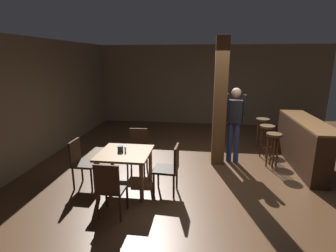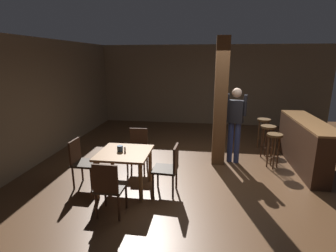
% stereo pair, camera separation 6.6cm
% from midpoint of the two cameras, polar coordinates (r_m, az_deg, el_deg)
% --- Properties ---
extents(ground_plane, '(10.80, 10.80, 0.00)m').
position_cam_midpoint_polar(ground_plane, '(5.57, 9.47, -10.59)').
color(ground_plane, '#4C301C').
extents(wall_back, '(8.00, 0.10, 2.80)m').
position_cam_midpoint_polar(wall_back, '(9.59, 9.00, 8.76)').
color(wall_back, '#756047').
rests_on(wall_back, ground_plane).
extents(wall_left, '(0.10, 9.00, 2.80)m').
position_cam_midpoint_polar(wall_left, '(6.36, -28.91, 4.16)').
color(wall_left, '#756047').
rests_on(wall_left, ground_plane).
extents(pillar, '(0.28, 0.28, 2.80)m').
position_cam_midpoint_polar(pillar, '(5.86, 10.93, 4.98)').
color(pillar, brown).
rests_on(pillar, ground_plane).
extents(dining_table, '(0.91, 0.91, 0.73)m').
position_cam_midpoint_polar(dining_table, '(4.79, -9.73, -7.01)').
color(dining_table, brown).
rests_on(dining_table, ground_plane).
extents(chair_east, '(0.44, 0.44, 0.89)m').
position_cam_midpoint_polar(chair_east, '(4.64, -0.00, -8.85)').
color(chair_east, '#2D2319').
rests_on(chair_east, ground_plane).
extents(chair_north, '(0.44, 0.44, 0.89)m').
position_cam_midpoint_polar(chair_north, '(5.62, -6.95, -4.70)').
color(chair_north, '#2D2319').
rests_on(chair_north, ground_plane).
extents(chair_west, '(0.42, 0.42, 0.89)m').
position_cam_midpoint_polar(chair_west, '(5.17, -18.67, -7.16)').
color(chair_west, '#2D2319').
rests_on(chair_west, ground_plane).
extents(chair_south, '(0.43, 0.43, 0.89)m').
position_cam_midpoint_polar(chair_south, '(4.08, -12.97, -12.74)').
color(chair_south, '#2D2319').
rests_on(chair_south, ground_plane).
extents(napkin_cup, '(0.10, 0.10, 0.11)m').
position_cam_midpoint_polar(napkin_cup, '(4.77, -10.71, -4.88)').
color(napkin_cup, '#33475B').
rests_on(napkin_cup, dining_table).
extents(salt_shaker, '(0.03, 0.03, 0.10)m').
position_cam_midpoint_polar(salt_shaker, '(4.72, -9.66, -5.07)').
color(salt_shaker, silver).
rests_on(salt_shaker, dining_table).
extents(standing_person, '(0.47, 0.30, 1.72)m').
position_cam_midpoint_polar(standing_person, '(6.06, 13.99, 1.30)').
color(standing_person, black).
rests_on(standing_person, ground_plane).
extents(bar_counter, '(0.56, 2.36, 1.05)m').
position_cam_midpoint_polar(bar_counter, '(6.49, 26.72, -3.28)').
color(bar_counter, brown).
rests_on(bar_counter, ground_plane).
extents(bar_stool_near, '(0.33, 0.33, 0.77)m').
position_cam_midpoint_polar(bar_stool_near, '(6.14, 21.67, -3.35)').
color(bar_stool_near, '#4C3319').
rests_on(bar_stool_near, ground_plane).
extents(bar_stool_mid, '(0.35, 0.35, 0.79)m').
position_cam_midpoint_polar(bar_stool_mid, '(6.70, 20.44, -1.55)').
color(bar_stool_mid, '#4C3319').
rests_on(bar_stool_mid, ground_plane).
extents(bar_stool_far, '(0.34, 0.34, 0.80)m').
position_cam_midpoint_polar(bar_stool_far, '(7.36, 19.59, -0.05)').
color(bar_stool_far, '#4C3319').
rests_on(bar_stool_far, ground_plane).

